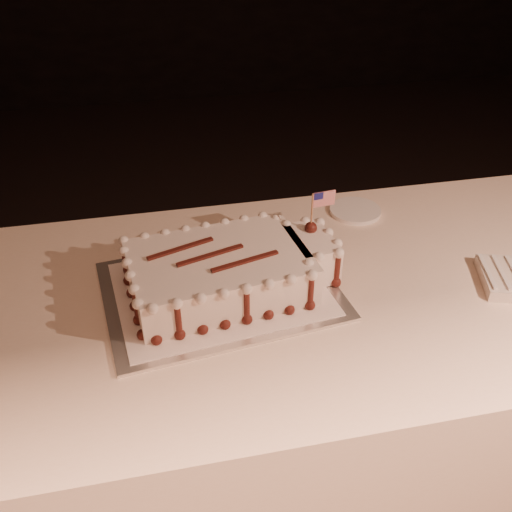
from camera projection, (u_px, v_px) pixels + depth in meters
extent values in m
cube|color=#FFE0C5|center=(284.00, 404.00, 1.47)|extent=(2.40, 0.80, 0.75)
cube|color=silver|center=(220.00, 290.00, 1.24)|extent=(0.54, 0.43, 0.01)
cube|color=white|center=(220.00, 289.00, 1.24)|extent=(0.48, 0.39, 0.00)
cube|color=white|center=(219.00, 272.00, 1.22)|extent=(0.40, 0.29, 0.09)
cube|color=white|center=(311.00, 254.00, 1.27)|extent=(0.10, 0.15, 0.09)
sphere|color=#581D16|center=(156.00, 340.00, 1.10)|extent=(0.02, 0.02, 0.02)
sphere|color=#581D16|center=(180.00, 334.00, 1.11)|extent=(0.02, 0.02, 0.02)
sphere|color=#581D16|center=(203.00, 329.00, 1.12)|extent=(0.02, 0.02, 0.02)
sphere|color=#581D16|center=(225.00, 324.00, 1.13)|extent=(0.02, 0.02, 0.02)
sphere|color=#581D16|center=(247.00, 319.00, 1.15)|extent=(0.02, 0.02, 0.02)
sphere|color=#581D16|center=(268.00, 314.00, 1.16)|extent=(0.02, 0.02, 0.02)
sphere|color=#581D16|center=(289.00, 310.00, 1.17)|extent=(0.02, 0.02, 0.02)
sphere|color=#581D16|center=(310.00, 305.00, 1.18)|extent=(0.02, 0.02, 0.02)
sphere|color=#581D16|center=(307.00, 294.00, 1.21)|extent=(0.02, 0.02, 0.02)
sphere|color=#581D16|center=(317.00, 287.00, 1.23)|extent=(0.02, 0.02, 0.02)
sphere|color=#581D16|center=(336.00, 282.00, 1.25)|extent=(0.02, 0.02, 0.02)
sphere|color=#581D16|center=(334.00, 273.00, 1.28)|extent=(0.02, 0.02, 0.02)
sphere|color=#581D16|center=(326.00, 261.00, 1.31)|extent=(0.02, 0.02, 0.02)
sphere|color=#581D16|center=(318.00, 251.00, 1.35)|extent=(0.02, 0.02, 0.02)
sphere|color=#581D16|center=(303.00, 249.00, 1.35)|extent=(0.02, 0.02, 0.02)
sphere|color=#581D16|center=(285.00, 253.00, 1.34)|extent=(0.02, 0.02, 0.02)
sphere|color=#581D16|center=(276.00, 246.00, 1.36)|extent=(0.02, 0.02, 0.02)
sphere|color=#581D16|center=(262.00, 244.00, 1.37)|extent=(0.02, 0.02, 0.02)
sphere|color=#581D16|center=(244.00, 248.00, 1.36)|extent=(0.02, 0.02, 0.02)
sphere|color=#581D16|center=(226.00, 251.00, 1.35)|extent=(0.02, 0.02, 0.02)
sphere|color=#581D16|center=(207.00, 255.00, 1.33)|extent=(0.02, 0.02, 0.02)
sphere|color=#581D16|center=(188.00, 258.00, 1.32)|extent=(0.02, 0.02, 0.02)
sphere|color=#581D16|center=(168.00, 262.00, 1.31)|extent=(0.02, 0.02, 0.02)
sphere|color=#581D16|center=(148.00, 266.00, 1.30)|extent=(0.02, 0.02, 0.02)
sphere|color=#581D16|center=(128.00, 270.00, 1.28)|extent=(0.02, 0.02, 0.02)
sphere|color=#581D16|center=(128.00, 281.00, 1.25)|extent=(0.02, 0.02, 0.02)
sphere|color=#581D16|center=(132.00, 293.00, 1.22)|extent=(0.02, 0.02, 0.02)
sphere|color=#581D16|center=(135.00, 306.00, 1.18)|extent=(0.02, 0.02, 0.02)
sphere|color=#581D16|center=(139.00, 320.00, 1.14)|extent=(0.02, 0.02, 0.02)
sphere|color=#581D16|center=(143.00, 335.00, 1.11)|extent=(0.02, 0.02, 0.02)
sphere|color=white|center=(152.00, 309.00, 1.05)|extent=(0.02, 0.02, 0.02)
sphere|color=white|center=(177.00, 304.00, 1.07)|extent=(0.02, 0.02, 0.02)
sphere|color=white|center=(200.00, 299.00, 1.08)|extent=(0.02, 0.02, 0.02)
sphere|color=white|center=(224.00, 294.00, 1.09)|extent=(0.02, 0.02, 0.02)
sphere|color=white|center=(247.00, 289.00, 1.10)|extent=(0.02, 0.02, 0.02)
sphere|color=white|center=(269.00, 284.00, 1.11)|extent=(0.02, 0.02, 0.02)
sphere|color=white|center=(291.00, 280.00, 1.13)|extent=(0.02, 0.02, 0.02)
sphere|color=white|center=(312.00, 275.00, 1.14)|extent=(0.02, 0.02, 0.02)
sphere|color=white|center=(309.00, 264.00, 1.17)|extent=(0.02, 0.02, 0.02)
sphere|color=white|center=(319.00, 257.00, 1.19)|extent=(0.02, 0.02, 0.02)
sphere|color=white|center=(339.00, 253.00, 1.20)|extent=(0.02, 0.02, 0.02)
sphere|color=white|center=(337.00, 244.00, 1.23)|extent=(0.02, 0.02, 0.02)
sphere|color=white|center=(328.00, 233.00, 1.27)|extent=(0.02, 0.02, 0.02)
sphere|color=white|center=(320.00, 223.00, 1.30)|extent=(0.02, 0.02, 0.02)
sphere|color=white|center=(305.00, 221.00, 1.31)|extent=(0.02, 0.02, 0.02)
sphere|color=white|center=(286.00, 225.00, 1.29)|extent=(0.02, 0.02, 0.02)
sphere|color=white|center=(276.00, 218.00, 1.32)|extent=(0.02, 0.02, 0.02)
sphere|color=white|center=(263.00, 216.00, 1.33)|extent=(0.02, 0.02, 0.02)
sphere|color=white|center=(244.00, 220.00, 1.31)|extent=(0.02, 0.02, 0.02)
sphere|color=white|center=(225.00, 223.00, 1.30)|extent=(0.02, 0.02, 0.02)
sphere|color=white|center=(205.00, 226.00, 1.29)|extent=(0.02, 0.02, 0.02)
sphere|color=white|center=(185.00, 230.00, 1.28)|extent=(0.02, 0.02, 0.02)
sphere|color=white|center=(165.00, 234.00, 1.26)|extent=(0.02, 0.02, 0.02)
sphere|color=white|center=(145.00, 237.00, 1.25)|extent=(0.02, 0.02, 0.02)
sphere|color=white|center=(124.00, 241.00, 1.24)|extent=(0.02, 0.02, 0.02)
sphere|color=white|center=(124.00, 251.00, 1.21)|extent=(0.02, 0.02, 0.02)
sphere|color=white|center=(127.00, 263.00, 1.17)|extent=(0.02, 0.02, 0.02)
sphere|color=white|center=(130.00, 276.00, 1.14)|extent=(0.02, 0.02, 0.02)
sphere|color=white|center=(134.00, 289.00, 1.10)|extent=(0.02, 0.02, 0.02)
sphere|color=white|center=(138.00, 304.00, 1.06)|extent=(0.02, 0.02, 0.02)
cylinder|color=#581D16|center=(178.00, 320.00, 1.09)|extent=(0.01, 0.01, 0.08)
sphere|color=#581D16|center=(180.00, 334.00, 1.11)|extent=(0.02, 0.02, 0.02)
cylinder|color=#581D16|center=(247.00, 305.00, 1.12)|extent=(0.01, 0.01, 0.08)
sphere|color=#581D16|center=(247.00, 319.00, 1.15)|extent=(0.02, 0.02, 0.02)
cylinder|color=#581D16|center=(311.00, 291.00, 1.16)|extent=(0.01, 0.01, 0.08)
sphere|color=#581D16|center=(310.00, 304.00, 1.18)|extent=(0.02, 0.02, 0.02)
cylinder|color=#581D16|center=(337.00, 269.00, 1.22)|extent=(0.01, 0.01, 0.08)
sphere|color=#581D16|center=(336.00, 282.00, 1.25)|extent=(0.02, 0.02, 0.02)
cylinder|color=#581D16|center=(319.00, 238.00, 1.33)|extent=(0.01, 0.01, 0.08)
sphere|color=#581D16|center=(318.00, 250.00, 1.35)|extent=(0.02, 0.02, 0.02)
cylinder|color=#581D16|center=(276.00, 233.00, 1.34)|extent=(0.01, 0.01, 0.08)
sphere|color=#581D16|center=(276.00, 246.00, 1.36)|extent=(0.02, 0.02, 0.02)
cylinder|color=#581D16|center=(225.00, 238.00, 1.32)|extent=(0.01, 0.01, 0.08)
sphere|color=#581D16|center=(226.00, 250.00, 1.34)|extent=(0.02, 0.02, 0.02)
cylinder|color=#581D16|center=(167.00, 249.00, 1.29)|extent=(0.01, 0.01, 0.08)
sphere|color=#581D16|center=(168.00, 261.00, 1.31)|extent=(0.02, 0.02, 0.02)
cylinder|color=#581D16|center=(126.00, 267.00, 1.23)|extent=(0.01, 0.01, 0.08)
sphere|color=#581D16|center=(128.00, 280.00, 1.25)|extent=(0.02, 0.02, 0.02)
cylinder|color=#581D16|center=(136.00, 306.00, 1.12)|extent=(0.01, 0.01, 0.08)
sphere|color=#581D16|center=(139.00, 319.00, 1.14)|extent=(0.02, 0.02, 0.02)
cube|color=#581D16|center=(181.00, 248.00, 1.20)|extent=(0.15, 0.06, 0.01)
cube|color=#581D16|center=(210.00, 255.00, 1.18)|extent=(0.15, 0.05, 0.01)
cube|color=#581D16|center=(245.00, 261.00, 1.17)|extent=(0.15, 0.05, 0.01)
sphere|color=#581D16|center=(311.00, 228.00, 1.27)|extent=(0.03, 0.03, 0.03)
cylinder|color=#C27D53|center=(312.00, 215.00, 1.25)|extent=(0.00, 0.00, 0.11)
cube|color=red|center=(324.00, 199.00, 1.23)|extent=(0.05, 0.01, 0.04)
cube|color=navy|center=(318.00, 196.00, 1.22)|extent=(0.02, 0.01, 0.02)
cube|color=white|center=(487.00, 271.00, 1.26)|extent=(0.04, 0.13, 0.01)
cube|color=white|center=(502.00, 272.00, 1.26)|extent=(0.04, 0.13, 0.01)
cylinder|color=white|center=(355.00, 211.00, 1.52)|extent=(0.14, 0.14, 0.01)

